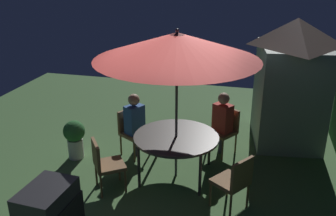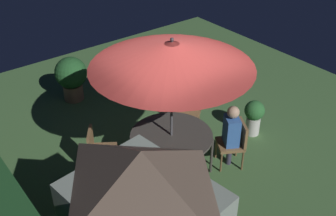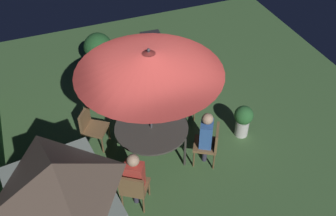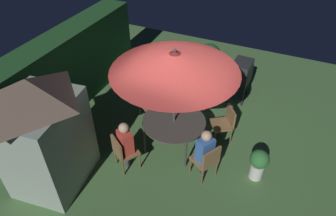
% 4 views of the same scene
% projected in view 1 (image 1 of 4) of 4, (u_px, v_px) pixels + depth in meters
% --- Properties ---
extents(ground_plane, '(11.00, 11.00, 0.00)m').
position_uv_depth(ground_plane, '(161.00, 181.00, 6.46)').
color(ground_plane, '#47703D').
extents(garden_shed, '(1.78, 1.54, 2.56)m').
position_uv_depth(garden_shed, '(291.00, 81.00, 7.47)').
color(garden_shed, gray).
rests_on(garden_shed, ground).
extents(patio_table, '(1.46, 1.46, 0.77)m').
position_uv_depth(patio_table, '(176.00, 139.00, 6.37)').
color(patio_table, '#47423D').
rests_on(patio_table, ground).
extents(patio_umbrella, '(2.66, 2.66, 2.60)m').
position_uv_depth(patio_umbrella, '(177.00, 46.00, 5.78)').
color(patio_umbrella, '#4C4C51').
rests_on(patio_umbrella, ground).
extents(bbq_grill, '(0.73, 0.55, 1.20)m').
position_uv_depth(bbq_grill, '(49.00, 214.00, 4.27)').
color(bbq_grill, black).
rests_on(bbq_grill, ground).
extents(chair_near_shed, '(0.64, 0.64, 0.90)m').
position_uv_depth(chair_near_shed, '(225.00, 128.00, 7.27)').
color(chair_near_shed, olive).
rests_on(chair_near_shed, ground).
extents(chair_far_side, '(0.63, 0.63, 0.90)m').
position_uv_depth(chair_far_side, '(132.00, 129.00, 7.21)').
color(chair_far_side, olive).
rests_on(chair_far_side, ground).
extents(chair_toward_hedge, '(0.64, 0.65, 0.90)m').
position_uv_depth(chair_toward_hedge, '(104.00, 162.00, 6.02)').
color(chair_toward_hedge, olive).
rests_on(chair_toward_hedge, ground).
extents(chair_toward_house, '(0.64, 0.64, 0.90)m').
position_uv_depth(chair_toward_house, '(235.00, 180.00, 5.54)').
color(chair_toward_house, olive).
rests_on(chair_toward_house, ground).
extents(potted_plant_by_grill, '(0.41, 0.41, 0.77)m').
position_uv_depth(potted_plant_by_grill, '(75.00, 137.00, 7.07)').
color(potted_plant_by_grill, silver).
rests_on(potted_plant_by_grill, ground).
extents(person_in_red, '(0.39, 0.42, 1.26)m').
position_uv_depth(person_in_red, '(223.00, 116.00, 7.12)').
color(person_in_red, '#CC3D33').
rests_on(person_in_red, ground).
extents(person_in_blue, '(0.41, 0.38, 1.26)m').
position_uv_depth(person_in_blue, '(134.00, 118.00, 7.06)').
color(person_in_blue, '#3866B2').
rests_on(person_in_blue, ground).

